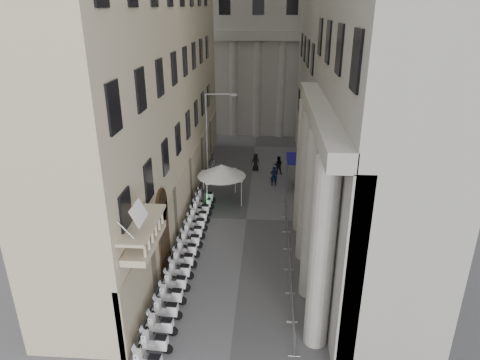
% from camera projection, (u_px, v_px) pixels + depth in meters
% --- Properties ---
extents(far_building, '(22.00, 10.00, 30.00)m').
position_uv_depth(far_building, '(259.00, 13.00, 55.34)').
color(far_building, '#AFADA5').
rests_on(far_building, ground).
extents(iron_fence, '(0.30, 28.00, 1.40)m').
position_uv_depth(iron_fence, '(191.00, 224.00, 33.62)').
color(iron_fence, black).
rests_on(iron_fence, ground).
extents(blue_awning, '(1.60, 3.00, 3.00)m').
position_uv_depth(blue_awning, '(294.00, 187.00, 40.46)').
color(blue_awning, navy).
rests_on(blue_awning, ground).
extents(flag, '(1.00, 1.40, 8.20)m').
position_uv_depth(flag, '(152.00, 347.00, 21.60)').
color(flag, '#9E0C11').
rests_on(flag, ground).
extents(scooter_1, '(1.43, 0.63, 1.50)m').
position_uv_depth(scooter_1, '(156.00, 352.00, 21.25)').
color(scooter_1, white).
rests_on(scooter_1, ground).
extents(scooter_2, '(1.43, 0.63, 1.50)m').
position_uv_depth(scooter_2, '(162.00, 335.00, 22.40)').
color(scooter_2, white).
rests_on(scooter_2, ground).
extents(scooter_3, '(1.43, 0.63, 1.50)m').
position_uv_depth(scooter_3, '(168.00, 318.00, 23.54)').
color(scooter_3, white).
rests_on(scooter_3, ground).
extents(scooter_4, '(1.43, 0.63, 1.50)m').
position_uv_depth(scooter_4, '(172.00, 304.00, 24.69)').
color(scooter_4, white).
rests_on(scooter_4, ground).
extents(scooter_5, '(1.43, 0.63, 1.50)m').
position_uv_depth(scooter_5, '(177.00, 291.00, 25.84)').
color(scooter_5, white).
rests_on(scooter_5, ground).
extents(scooter_6, '(1.43, 0.63, 1.50)m').
position_uv_depth(scooter_6, '(181.00, 278.00, 26.99)').
color(scooter_6, white).
rests_on(scooter_6, ground).
extents(scooter_7, '(1.43, 0.63, 1.50)m').
position_uv_depth(scooter_7, '(185.00, 267.00, 28.13)').
color(scooter_7, white).
rests_on(scooter_7, ground).
extents(scooter_8, '(1.43, 0.63, 1.50)m').
position_uv_depth(scooter_8, '(188.00, 257.00, 29.28)').
color(scooter_8, white).
rests_on(scooter_8, ground).
extents(scooter_9, '(1.43, 0.63, 1.50)m').
position_uv_depth(scooter_9, '(191.00, 248.00, 30.43)').
color(scooter_9, white).
rests_on(scooter_9, ground).
extents(scooter_10, '(1.43, 0.63, 1.50)m').
position_uv_depth(scooter_10, '(194.00, 239.00, 31.58)').
color(scooter_10, white).
rests_on(scooter_10, ground).
extents(scooter_11, '(1.43, 0.63, 1.50)m').
position_uv_depth(scooter_11, '(197.00, 231.00, 32.72)').
color(scooter_11, white).
rests_on(scooter_11, ground).
extents(scooter_12, '(1.43, 0.63, 1.50)m').
position_uv_depth(scooter_12, '(199.00, 223.00, 33.87)').
color(scooter_12, white).
rests_on(scooter_12, ground).
extents(scooter_13, '(1.43, 0.63, 1.50)m').
position_uv_depth(scooter_13, '(202.00, 216.00, 35.02)').
color(scooter_13, white).
rests_on(scooter_13, ground).
extents(scooter_14, '(1.43, 0.63, 1.50)m').
position_uv_depth(scooter_14, '(204.00, 209.00, 36.17)').
color(scooter_14, white).
rests_on(scooter_14, ground).
extents(scooter_15, '(1.43, 0.63, 1.50)m').
position_uv_depth(scooter_15, '(206.00, 203.00, 37.31)').
color(scooter_15, white).
rests_on(scooter_15, ground).
extents(barrier_0, '(0.60, 2.40, 1.10)m').
position_uv_depth(barrier_0, '(293.00, 339.00, 22.10)').
color(barrier_0, '#A7A9AF').
rests_on(barrier_0, ground).
extents(barrier_1, '(0.60, 2.40, 1.10)m').
position_uv_depth(barrier_1, '(291.00, 307.00, 24.41)').
color(barrier_1, '#A7A9AF').
rests_on(barrier_1, ground).
extents(barrier_2, '(0.60, 2.40, 1.10)m').
position_uv_depth(barrier_2, '(289.00, 281.00, 26.71)').
color(barrier_2, '#A7A9AF').
rests_on(barrier_2, ground).
extents(barrier_3, '(0.60, 2.40, 1.10)m').
position_uv_depth(barrier_3, '(288.00, 259.00, 29.02)').
color(barrier_3, '#A7A9AF').
rests_on(barrier_3, ground).
extents(barrier_4, '(0.60, 2.40, 1.10)m').
position_uv_depth(barrier_4, '(287.00, 241.00, 31.33)').
color(barrier_4, '#A7A9AF').
rests_on(barrier_4, ground).
extents(barrier_5, '(0.60, 2.40, 1.10)m').
position_uv_depth(barrier_5, '(286.00, 224.00, 33.64)').
color(barrier_5, '#A7A9AF').
rests_on(barrier_5, ground).
extents(barrier_6, '(0.60, 2.40, 1.10)m').
position_uv_depth(barrier_6, '(285.00, 210.00, 35.94)').
color(barrier_6, '#A7A9AF').
rests_on(barrier_6, ground).
extents(security_tent, '(4.18, 4.18, 3.40)m').
position_uv_depth(security_tent, '(226.00, 172.00, 36.34)').
color(security_tent, white).
rests_on(security_tent, ground).
extents(street_lamp, '(2.86, 0.32, 8.78)m').
position_uv_depth(street_lamp, '(211.00, 132.00, 38.97)').
color(street_lamp, '#999CA1').
rests_on(street_lamp, ground).
extents(info_kiosk, '(0.46, 0.83, 1.69)m').
position_uv_depth(info_kiosk, '(205.00, 200.00, 35.79)').
color(info_kiosk, black).
rests_on(info_kiosk, ground).
extents(pedestrian_a, '(0.71, 0.48, 1.93)m').
position_uv_depth(pedestrian_a, '(274.00, 176.00, 40.54)').
color(pedestrian_a, '#0C1832').
rests_on(pedestrian_a, ground).
extents(pedestrian_b, '(0.92, 0.72, 1.89)m').
position_uv_depth(pedestrian_b, '(278.00, 165.00, 43.40)').
color(pedestrian_b, black).
rests_on(pedestrian_b, ground).
extents(pedestrian_c, '(1.05, 0.88, 1.83)m').
position_uv_depth(pedestrian_c, '(255.00, 162.00, 44.27)').
color(pedestrian_c, black).
rests_on(pedestrian_c, ground).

